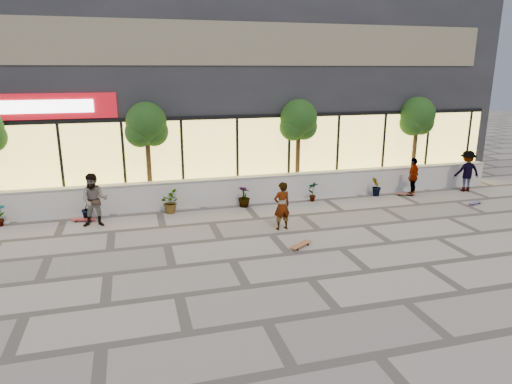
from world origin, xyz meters
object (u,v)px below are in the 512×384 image
object	(u,v)px
skater_left	(94,200)
skater_right_far	(467,171)
tree_east	(417,119)
tree_mideast	(299,122)
skater_right_near	(413,177)
skateboard_center	(301,245)
skateboard_right_near	(405,194)
skater_center	(282,206)
skateboard_left	(84,219)
skateboard_right_far	(475,203)
tree_midwest	(147,127)

from	to	relation	value
skater_left	skater_right_far	xyz separation A→B (m)	(14.98, 0.57, -0.02)
tree_east	skater_right_far	xyz separation A→B (m)	(1.60, -1.53, -2.11)
tree_mideast	skater_right_near	xyz separation A→B (m)	(4.50, -1.52, -2.20)
tree_mideast	tree_east	distance (m)	5.50
skateboard_center	skateboard_right_near	distance (m)	7.49
skater_center	skateboard_left	xyz separation A→B (m)	(-6.32, 2.52, -0.71)
skateboard_center	skateboard_left	distance (m)	7.61
skater_right_near	skateboard_right_far	world-z (taller)	skater_right_near
tree_mideast	tree_east	xyz separation A→B (m)	(5.50, 0.00, 0.00)
tree_east	skater_center	bearing A→B (deg)	-151.90
skateboard_right_near	skateboard_center	bearing A→B (deg)	-125.60
skater_right_far	skateboard_right_near	size ratio (longest dim) A/B	2.15
skater_left	skateboard_right_near	distance (m)	12.14
skater_left	skater_right_far	world-z (taller)	skater_left
skater_left	skater_right_near	distance (m)	12.40
skater_right_far	skater_center	bearing A→B (deg)	22.21
skateboard_left	skateboard_right_near	distance (m)	12.56
tree_mideast	skateboard_center	world-z (taller)	tree_mideast
skater_right_near	skateboard_right_near	bearing A→B (deg)	-39.10
skater_right_near	skater_right_far	world-z (taller)	skater_right_far
skateboard_center	skateboard_left	xyz separation A→B (m)	(-6.35, 4.19, -0.01)
skater_center	skater_right_near	size ratio (longest dim) A/B	1.01
skateboard_center	skateboard_left	bearing A→B (deg)	112.65
skater_right_far	skateboard_left	distance (m)	15.46
skateboard_left	skater_left	bearing A→B (deg)	-38.89
skater_right_far	tree_east	bearing A→B (deg)	-36.87
tree_mideast	skateboard_right_near	xyz separation A→B (m)	(4.21, -1.50, -2.91)
tree_mideast	skateboard_left	size ratio (longest dim) A/B	4.78
tree_midwest	skateboard_center	world-z (taller)	tree_midwest
skater_left	skateboard_left	world-z (taller)	skater_left
tree_mideast	skater_right_far	distance (m)	7.56
skater_right_near	skateboard_left	world-z (taller)	skater_right_near
skater_left	tree_mideast	bearing A→B (deg)	21.00
skater_left	skateboard_right_near	bearing A→B (deg)	8.93
skater_right_near	skateboard_right_far	bearing A→B (deg)	96.08
skateboard_right_near	tree_east	bearing A→B (deg)	69.77
skateboard_right_near	skateboard_right_far	xyz separation A→B (m)	(1.88, -1.86, -0.01)
tree_mideast	tree_midwest	bearing A→B (deg)	180.00
skater_right_far	tree_mideast	bearing A→B (deg)	-5.23
tree_mideast	skateboard_right_near	bearing A→B (deg)	-19.60
tree_mideast	skateboard_left	bearing A→B (deg)	-169.81
tree_midwest	skateboard_right_far	size ratio (longest dim) A/B	5.43
skater_right_far	skater_right_near	bearing A→B (deg)	6.72
skater_center	skateboard_center	bearing A→B (deg)	81.97
skateboard_center	skateboard_left	world-z (taller)	skateboard_center
skater_left	skater_right_near	world-z (taller)	skater_left
tree_midwest	skater_right_near	xyz separation A→B (m)	(10.50, -1.52, -2.20)
skater_right_far	skateboard_left	bearing A→B (deg)	6.84
skater_right_far	skateboard_right_far	size ratio (longest dim) A/B	2.43
tree_mideast	skateboard_right_far	size ratio (longest dim) A/B	5.43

